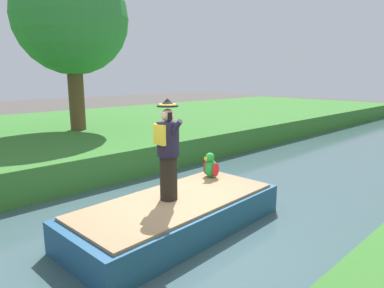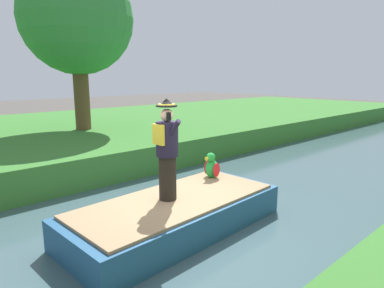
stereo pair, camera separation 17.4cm
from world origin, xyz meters
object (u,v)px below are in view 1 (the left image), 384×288
Objects in this scene: person_pirate at (168,150)px; boat at (177,214)px; parrot_plush at (211,167)px; tree_broad at (71,18)px.

boat is at bearing 73.23° from person_pirate.
parrot_plush is (-0.41, 1.57, -0.68)m from person_pirate.
tree_broad reaches higher than boat.
person_pirate is 3.25× the size of parrot_plush.
tree_broad is at bearing 177.40° from parrot_plush.
parrot_plush reaches higher than boat.
boat is 1.24m from person_pirate.
parrot_plush is at bearing -2.60° from tree_broad.
parrot_plush is (-0.48, 1.44, 0.55)m from boat.
person_pirate is 1.76m from parrot_plush.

